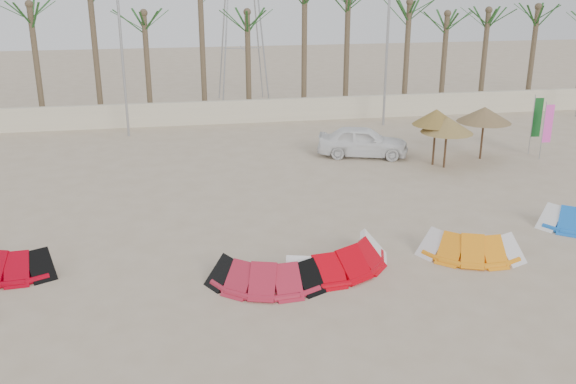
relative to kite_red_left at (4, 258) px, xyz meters
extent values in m
plane|color=#BFAD94|center=(8.69, -4.22, -0.42)|extent=(120.00, 120.00, 0.00)
cube|color=beige|center=(8.69, 17.78, 0.23)|extent=(60.00, 0.30, 1.30)
cylinder|color=brown|center=(4.69, 19.28, 2.83)|extent=(0.32, 0.32, 6.50)
ellipsoid|color=#194719|center=(4.69, 19.28, 6.08)|extent=(4.00, 4.00, 2.40)
cylinder|color=brown|center=(14.69, 19.28, 2.83)|extent=(0.32, 0.32, 6.50)
ellipsoid|color=#194719|center=(14.69, 19.28, 6.08)|extent=(4.00, 4.00, 2.40)
cylinder|color=brown|center=(24.69, 19.28, 2.83)|extent=(0.32, 0.32, 6.50)
ellipsoid|color=#194719|center=(24.69, 19.28, 6.08)|extent=(4.00, 4.00, 2.40)
cylinder|color=#A5A8AD|center=(2.69, 15.78, 5.08)|extent=(0.14, 0.14, 11.00)
cylinder|color=#A5A8AD|center=(16.69, 15.78, 5.08)|extent=(0.14, 0.14, 11.00)
cylinder|color=#A50011|center=(0.00, -0.31, -0.32)|extent=(2.64, 1.01, 0.20)
cube|color=black|center=(1.22, -0.21, -0.17)|extent=(0.90, 1.23, 0.40)
cylinder|color=#AA1C32|center=(7.31, -2.38, -0.32)|extent=(2.83, 1.04, 0.20)
cube|color=black|center=(6.00, -2.28, -0.17)|extent=(0.90, 1.23, 0.40)
cube|color=black|center=(8.61, -2.28, -0.17)|extent=(0.90, 1.23, 0.40)
cylinder|color=#C8000D|center=(9.57, -1.70, -0.32)|extent=(3.11, 1.83, 0.20)
cube|color=white|center=(8.02, -1.60, -0.17)|extent=(1.05, 1.25, 0.40)
cube|color=white|center=(11.11, -1.60, -0.17)|extent=(1.05, 1.25, 0.40)
cylinder|color=orange|center=(13.72, -1.61, -0.32)|extent=(2.63, 1.16, 0.20)
cube|color=silver|center=(12.49, -1.51, -0.17)|extent=(0.95, 1.24, 0.40)
cube|color=silver|center=(14.95, -1.51, -0.17)|extent=(0.95, 1.24, 0.40)
cube|color=white|center=(17.33, -0.06, -0.17)|extent=(0.88, 1.22, 0.40)
cylinder|color=#4C331E|center=(16.44, 7.97, 0.80)|extent=(0.10, 0.10, 2.43)
cone|color=olive|center=(16.44, 7.97, 1.77)|extent=(2.08, 2.08, 0.70)
cylinder|color=#4C331E|center=(16.76, 7.47, 0.68)|extent=(0.10, 0.10, 2.19)
cone|color=#A38446|center=(16.76, 7.47, 1.52)|extent=(2.29, 2.29, 0.70)
cylinder|color=#4C331E|center=(18.97, 8.47, 0.75)|extent=(0.10, 0.10, 2.34)
cone|color=olive|center=(18.97, 8.47, 1.67)|extent=(2.46, 2.46, 0.70)
cylinder|color=#A5A8AD|center=(21.64, 7.91, 0.93)|extent=(0.04, 0.04, 2.70)
cube|color=#FF4ACB|center=(21.86, 7.91, 1.26)|extent=(0.42, 0.04, 1.75)
cylinder|color=#A5A8AD|center=(21.61, 8.82, 1.01)|extent=(0.04, 0.04, 2.85)
cube|color=#13581E|center=(21.83, 8.82, 1.35)|extent=(0.42, 0.07, 1.85)
imported|color=white|center=(13.72, 9.87, 0.30)|extent=(4.50, 2.84, 1.43)
camera|label=1|loc=(5.09, -18.09, 7.94)|focal=40.00mm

